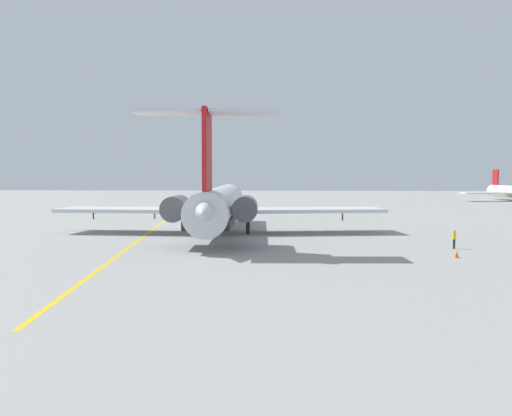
{
  "coord_description": "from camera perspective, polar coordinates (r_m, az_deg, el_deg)",
  "views": [
    {
      "loc": [
        67.8,
        19.93,
        6.65
      ],
      "look_at": [
        1.87,
        16.2,
        2.83
      ],
      "focal_mm": 41.81,
      "sensor_mm": 36.0,
      "label": 1
    }
  ],
  "objects": [
    {
      "name": "safety_cone_nose",
      "position": [
        49.8,
        18.64,
        -4.22
      ],
      "size": [
        0.4,
        0.4,
        0.55
      ],
      "primitive_type": "cone",
      "color": "#EA590F",
      "rests_on": "ground"
    },
    {
      "name": "ground_crew_portside",
      "position": [
        55.62,
        18.44,
        -2.59
      ],
      "size": [
        0.39,
        0.28,
        1.74
      ],
      "rotation": [
        0.0,
        0.0,
        2.12
      ],
      "color": "black",
      "rests_on": "ground"
    },
    {
      "name": "ground_crew_near_nose",
      "position": [
        90.06,
        -15.3,
        -0.38
      ],
      "size": [
        0.26,
        0.38,
        1.65
      ],
      "rotation": [
        0.0,
        0.0,
        2.65
      ],
      "color": "black",
      "rests_on": "ground"
    },
    {
      "name": "main_jetliner",
      "position": [
        65.31,
        -3.51,
        0.35
      ],
      "size": [
        41.43,
        36.79,
        12.07
      ],
      "rotation": [
        0.0,
        0.0,
        3.19
      ],
      "color": "silver",
      "rests_on": "ground"
    },
    {
      "name": "ground_crew_near_tail",
      "position": [
        85.33,
        8.28,
        -0.42
      ],
      "size": [
        0.3,
        0.39,
        1.82
      ],
      "rotation": [
        0.0,
        0.0,
        3.76
      ],
      "color": "black",
      "rests_on": "ground"
    },
    {
      "name": "taxiway_centreline",
      "position": [
        68.13,
        -10.22,
        -2.34
      ],
      "size": [
        83.82,
        8.93,
        0.01
      ],
      "primitive_type": "cube",
      "rotation": [
        0.0,
        0.0,
        3.24
      ],
      "color": "gold",
      "rests_on": "ground"
    },
    {
      "name": "ground_crew_starboard",
      "position": [
        88.93,
        -9.68,
        -0.29
      ],
      "size": [
        0.29,
        0.46,
        1.8
      ],
      "rotation": [
        0.0,
        0.0,
        0.03
      ],
      "color": "black",
      "rests_on": "ground"
    },
    {
      "name": "ground",
      "position": [
        70.98,
        -13.09,
        -2.16
      ],
      "size": [
        330.53,
        330.53,
        0.0
      ],
      "primitive_type": "plane",
      "color": "gray"
    }
  ]
}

